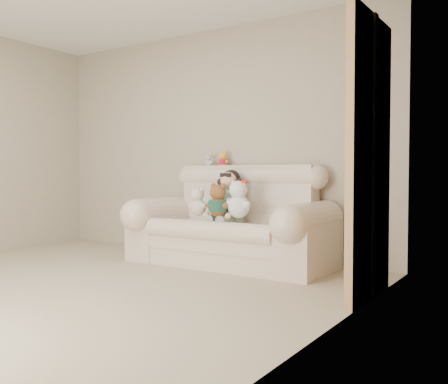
# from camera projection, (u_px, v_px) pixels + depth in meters

# --- Properties ---
(floor) EXTENTS (5.00, 5.00, 0.00)m
(floor) POSITION_uv_depth(u_px,v_px,m) (20.00, 297.00, 3.74)
(floor) COLOR gray
(floor) RESTS_ON ground
(wall_back) EXTENTS (4.50, 0.00, 4.50)m
(wall_back) POSITION_uv_depth(u_px,v_px,m) (209.00, 143.00, 5.79)
(wall_back) COLOR #A09A7F
(wall_back) RESTS_ON ground
(wall_right) EXTENTS (0.00, 5.00, 5.00)m
(wall_right) POSITION_uv_depth(u_px,v_px,m) (292.00, 99.00, 2.47)
(wall_right) COLOR #A09A7F
(wall_right) RESTS_ON ground
(sofa) EXTENTS (2.10, 0.95, 1.03)m
(sofa) POSITION_uv_depth(u_px,v_px,m) (229.00, 215.00, 5.06)
(sofa) COLOR #FFE5CD
(sofa) RESTS_ON floor
(door_panel) EXTENTS (0.06, 0.90, 2.10)m
(door_panel) POSITION_uv_depth(u_px,v_px,m) (370.00, 158.00, 3.66)
(door_panel) COLOR #AC7A4A
(door_panel) RESTS_ON floor
(seated_child) EXTENTS (0.38, 0.45, 0.57)m
(seated_child) POSITION_uv_depth(u_px,v_px,m) (229.00, 196.00, 5.15)
(seated_child) COLOR #326F3F
(seated_child) RESTS_ON sofa
(brown_teddy) EXTENTS (0.31, 0.27, 0.40)m
(brown_teddy) POSITION_uv_depth(u_px,v_px,m) (218.00, 197.00, 4.95)
(brown_teddy) COLOR brown
(brown_teddy) RESTS_ON sofa
(white_cat) EXTENTS (0.33, 0.28, 0.45)m
(white_cat) POSITION_uv_depth(u_px,v_px,m) (239.00, 195.00, 4.87)
(white_cat) COLOR white
(white_cat) RESTS_ON sofa
(cream_teddy) EXTENTS (0.22, 0.17, 0.35)m
(cream_teddy) POSITION_uv_depth(u_px,v_px,m) (198.00, 199.00, 5.12)
(cream_teddy) COLOR beige
(cream_teddy) RESTS_ON sofa
(yellow_mini_bear) EXTENTS (0.14, 0.11, 0.21)m
(yellow_mini_bear) POSITION_uv_depth(u_px,v_px,m) (223.00, 158.00, 5.55)
(yellow_mini_bear) COLOR yellow
(yellow_mini_bear) RESTS_ON sofa
(grey_mini_plush) EXTENTS (0.13, 0.11, 0.18)m
(grey_mini_plush) POSITION_uv_depth(u_px,v_px,m) (209.00, 159.00, 5.63)
(grey_mini_plush) COLOR #BABAC1
(grey_mini_plush) RESTS_ON sofa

